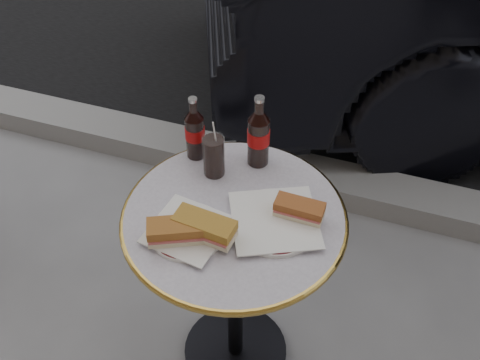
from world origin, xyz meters
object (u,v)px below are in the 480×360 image
(plate_left, at_px, (188,231))
(cola_bottle_right, at_px, (259,131))
(cola_bottle_left, at_px, (195,128))
(cola_glass, at_px, (214,156))
(bistro_table, at_px, (235,293))
(plate_right, at_px, (275,222))

(plate_left, xyz_separation_m, cola_bottle_right, (0.09, 0.32, 0.11))
(plate_left, distance_m, cola_bottle_left, 0.32)
(cola_glass, bearing_deg, cola_bottle_right, 39.06)
(plate_left, height_order, cola_bottle_right, cola_bottle_right)
(bistro_table, relative_size, cola_bottle_left, 3.48)
(cola_glass, bearing_deg, bistro_table, -52.02)
(cola_bottle_right, bearing_deg, plate_left, -105.74)
(cola_bottle_right, relative_size, cola_glass, 1.80)
(bistro_table, height_order, plate_left, plate_left)
(bistro_table, height_order, plate_right, plate_right)
(bistro_table, relative_size, plate_right, 3.07)
(bistro_table, xyz_separation_m, plate_right, (0.11, 0.01, 0.37))
(cola_bottle_right, bearing_deg, cola_glass, -140.94)
(plate_right, relative_size, cola_bottle_right, 1.01)
(plate_right, height_order, cola_bottle_right, cola_bottle_right)
(cola_bottle_left, relative_size, cola_bottle_right, 0.89)
(cola_glass, bearing_deg, plate_left, -86.57)
(plate_left, bearing_deg, plate_right, 26.85)
(plate_left, bearing_deg, bistro_table, 45.96)
(bistro_table, xyz_separation_m, plate_left, (-0.09, -0.10, 0.37))
(cola_bottle_left, bearing_deg, plate_right, -32.05)
(plate_left, xyz_separation_m, plate_right, (0.21, 0.11, 0.00))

